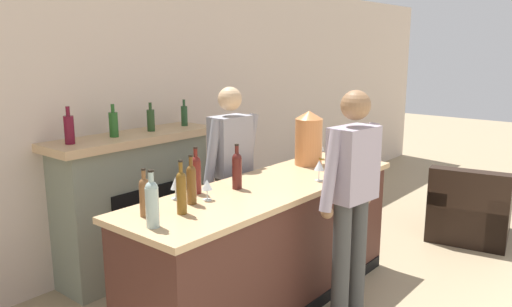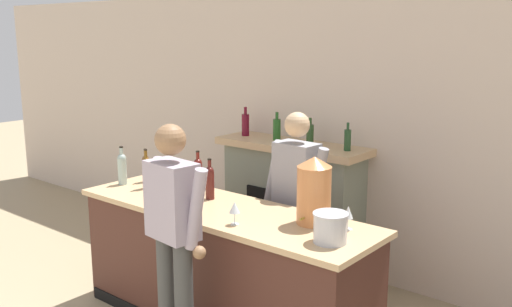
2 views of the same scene
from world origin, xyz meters
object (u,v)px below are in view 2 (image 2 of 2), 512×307
at_px(ice_bucket_steel, 330,228).
at_px(wine_bottle_chardonnay_pale, 122,167).
at_px(wine_bottle_merlot_tall, 146,167).
at_px(wine_bottle_riesling_slim, 198,172).
at_px(person_bartender, 296,203).
at_px(wine_glass_front_right, 178,180).
at_px(wine_glass_front_left, 184,174).
at_px(copper_dispenser, 314,190).
at_px(person_customer, 174,238).
at_px(wine_bottle_rose_blush, 169,173).
at_px(wine_glass_back_row, 348,213).
at_px(wine_bottle_cabernet_heavy, 210,181).
at_px(fireplace_stone, 292,205).
at_px(wine_glass_mid_counter, 235,208).
at_px(wine_bottle_port_short, 146,171).

xyz_separation_m(ice_bucket_steel, wine_bottle_chardonnay_pale, (-2.22, 0.05, 0.06)).
bearing_deg(wine_bottle_merlot_tall, wine_bottle_riesling_slim, 12.10).
bearing_deg(ice_bucket_steel, person_bartender, 137.43).
height_order(wine_glass_front_right, wine_glass_front_left, wine_glass_front_left).
bearing_deg(copper_dispenser, person_customer, -127.97).
bearing_deg(wine_bottle_rose_blush, wine_bottle_chardonnay_pale, -161.40).
bearing_deg(ice_bucket_steel, wine_glass_back_row, 97.03).
bearing_deg(wine_glass_front_left, ice_bucket_steel, -11.82).
relative_size(wine_bottle_merlot_tall, wine_bottle_cabernet_heavy, 0.91).
bearing_deg(ice_bucket_steel, fireplace_stone, 133.07).
bearing_deg(person_bartender, wine_bottle_cabernet_heavy, -133.67).
xyz_separation_m(wine_bottle_merlot_tall, wine_glass_front_right, (0.49, -0.06, -0.03)).
relative_size(ice_bucket_steel, wine_bottle_merlot_tall, 0.75).
height_order(wine_bottle_chardonnay_pale, wine_glass_front_right, wine_bottle_chardonnay_pale).
bearing_deg(wine_bottle_rose_blush, fireplace_stone, 70.83).
height_order(wine_bottle_riesling_slim, wine_glass_front_left, wine_bottle_riesling_slim).
relative_size(person_bartender, wine_glass_mid_counter, 10.24).
height_order(ice_bucket_steel, wine_bottle_rose_blush, wine_bottle_rose_blush).
bearing_deg(ice_bucket_steel, wine_bottle_cabernet_heavy, 170.50).
bearing_deg(wine_glass_front_right, wine_bottle_port_short, -165.03).
relative_size(ice_bucket_steel, wine_glass_back_row, 1.36).
bearing_deg(wine_bottle_chardonnay_pale, wine_glass_back_row, 6.05).
bearing_deg(person_bartender, wine_glass_back_row, -30.59).
xyz_separation_m(wine_bottle_chardonnay_pale, wine_glass_back_row, (2.19, 0.23, -0.04)).
bearing_deg(person_bartender, wine_glass_front_left, -159.33).
distance_m(copper_dispenser, wine_bottle_port_short, 1.66).
height_order(wine_bottle_riesling_slim, wine_bottle_cabernet_heavy, wine_bottle_riesling_slim).
distance_m(person_bartender, wine_bottle_port_short, 1.33).
bearing_deg(wine_glass_mid_counter, wine_bottle_merlot_tall, 165.06).
distance_m(wine_bottle_chardonnay_pale, wine_glass_front_right, 0.60).
height_order(ice_bucket_steel, wine_bottle_port_short, wine_bottle_port_short).
distance_m(wine_glass_mid_counter, wine_glass_back_row, 0.79).
xyz_separation_m(person_customer, wine_bottle_cabernet_heavy, (-0.39, 0.75, 0.18)).
xyz_separation_m(wine_bottle_merlot_tall, wine_bottle_port_short, (0.18, -0.14, 0.02)).
xyz_separation_m(wine_bottle_cabernet_heavy, wine_glass_front_left, (-0.47, 0.15, -0.04)).
xyz_separation_m(person_customer, wine_bottle_port_short, (-1.04, 0.64, 0.18)).
xyz_separation_m(wine_bottle_merlot_tall, wine_glass_mid_counter, (1.42, -0.38, -0.02)).
bearing_deg(wine_bottle_cabernet_heavy, wine_glass_mid_counter, -31.11).
height_order(copper_dispenser, wine_bottle_riesling_slim, copper_dispenser).
height_order(wine_bottle_cabernet_heavy, wine_glass_front_right, wine_bottle_cabernet_heavy).
relative_size(ice_bucket_steel, wine_glass_front_left, 1.47).
bearing_deg(wine_bottle_chardonnay_pale, wine_glass_front_left, 34.93).
bearing_deg(wine_bottle_riesling_slim, wine_glass_mid_counter, -29.93).
height_order(copper_dispenser, wine_bottle_port_short, copper_dispenser).
bearing_deg(wine_glass_back_row, wine_bottle_cabernet_heavy, -177.00).
xyz_separation_m(wine_bottle_riesling_slim, wine_glass_front_right, (-0.07, -0.18, -0.05)).
distance_m(ice_bucket_steel, wine_glass_back_row, 0.28).
xyz_separation_m(fireplace_stone, wine_bottle_chardonnay_pale, (-0.88, -1.38, 0.50)).
bearing_deg(wine_glass_front_left, person_bartender, 20.67).
bearing_deg(wine_glass_mid_counter, wine_bottle_port_short, 169.23).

